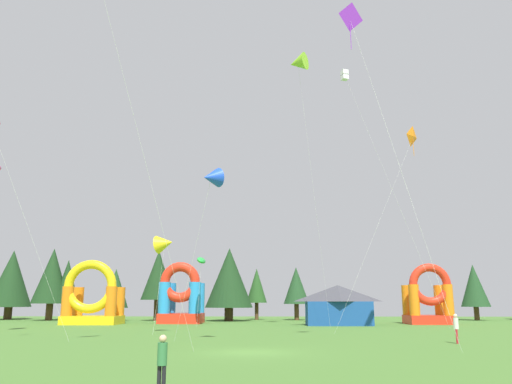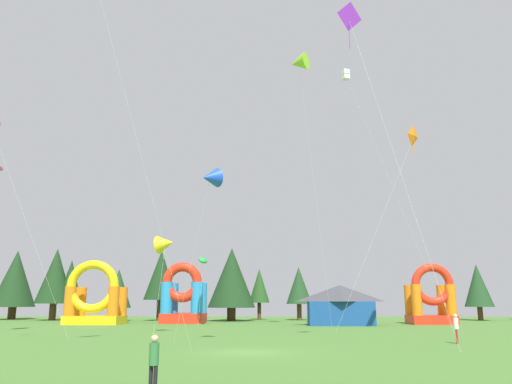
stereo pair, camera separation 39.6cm
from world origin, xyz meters
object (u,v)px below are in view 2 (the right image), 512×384
(person_midfield, at_px, (456,326))
(inflatable_orange_dome, at_px, (431,301))
(person_near_camera, at_px, (154,359))
(inflatable_blue_arch, at_px, (184,300))
(kite_purple_diamond, at_px, (348,20))
(kite_white_box, at_px, (346,76))
(kite_blue_delta, at_px, (210,178))
(kite_green_parafoil, at_px, (203,260))
(inflatable_yellow_castle, at_px, (94,301))
(kite_lime_delta, at_px, (299,63))
(festival_tent, at_px, (340,305))
(kite_yellow_delta, at_px, (166,244))
(kite_orange_diamond, at_px, (415,138))

(person_midfield, height_order, inflatable_orange_dome, inflatable_orange_dome)
(person_near_camera, height_order, inflatable_blue_arch, inflatable_blue_arch)
(inflatable_orange_dome, bearing_deg, kite_purple_diamond, -113.63)
(kite_white_box, distance_m, person_near_camera, 40.19)
(kite_blue_delta, distance_m, kite_purple_diamond, 13.02)
(kite_purple_diamond, bearing_deg, kite_blue_delta, 168.54)
(kite_blue_delta, bearing_deg, person_midfield, 7.59)
(kite_white_box, xyz_separation_m, person_near_camera, (-10.75, -31.07, -23.12))
(kite_green_parafoil, distance_m, inflatable_yellow_castle, 13.32)
(kite_lime_delta, xyz_separation_m, kite_purple_diamond, (2.07, -16.84, -5.66))
(kite_white_box, relative_size, inflatable_orange_dome, 3.71)
(kite_green_parafoil, relative_size, person_near_camera, 4.63)
(inflatable_orange_dome, height_order, festival_tent, inflatable_orange_dome)
(person_near_camera, xyz_separation_m, inflatable_yellow_castle, (-16.44, 41.73, 1.57))
(kite_white_box, distance_m, kite_yellow_delta, 23.98)
(kite_blue_delta, xyz_separation_m, kite_orange_diamond, (16.01, 11.01, 6.13))
(kite_yellow_delta, distance_m, inflatable_blue_arch, 19.99)
(inflatable_yellow_castle, relative_size, inflatable_orange_dome, 1.05)
(kite_lime_delta, distance_m, kite_orange_diamond, 13.76)
(kite_blue_delta, bearing_deg, person_near_camera, -88.31)
(kite_white_box, bearing_deg, kite_blue_delta, -125.53)
(kite_purple_diamond, xyz_separation_m, inflatable_orange_dome, (12.98, 29.68, -17.12))
(inflatable_orange_dome, bearing_deg, inflatable_yellow_castle, -177.59)
(kite_purple_diamond, distance_m, inflatable_orange_dome, 36.64)
(kite_lime_delta, relative_size, inflatable_blue_arch, 3.76)
(kite_lime_delta, distance_m, inflatable_blue_arch, 29.98)
(kite_orange_diamond, distance_m, inflatable_yellow_castle, 38.00)
(kite_purple_diamond, distance_m, person_near_camera, 24.51)
(kite_lime_delta, distance_m, festival_tent, 25.69)
(kite_orange_diamond, height_order, kite_yellow_delta, kite_orange_diamond)
(person_near_camera, distance_m, inflatable_orange_dome, 48.22)
(kite_white_box, distance_m, kite_blue_delta, 23.86)
(inflatable_blue_arch, bearing_deg, person_midfield, -51.96)
(festival_tent, bearing_deg, inflatable_orange_dome, 14.36)
(inflatable_orange_dome, bearing_deg, festival_tent, -165.64)
(kite_white_box, height_order, festival_tent, kite_white_box)
(kite_green_parafoil, bearing_deg, kite_lime_delta, -40.87)
(kite_green_parafoil, bearing_deg, person_near_camera, -84.10)
(kite_purple_diamond, xyz_separation_m, inflatable_yellow_castle, (-24.61, 28.09, -17.09))
(kite_white_box, relative_size, person_near_camera, 15.33)
(festival_tent, bearing_deg, person_near_camera, -104.67)
(kite_blue_delta, height_order, kite_green_parafoil, kite_blue_delta)
(kite_white_box, height_order, inflatable_yellow_castle, kite_white_box)
(person_midfield, distance_m, inflatable_blue_arch, 35.13)
(kite_lime_delta, relative_size, person_midfield, 14.80)
(kite_white_box, distance_m, kite_green_parafoil, 24.18)
(kite_white_box, xyz_separation_m, festival_tent, (-0.12, 9.54, -21.96))
(kite_yellow_delta, xyz_separation_m, festival_tent, (15.91, 15.00, -4.99))
(kite_orange_diamond, relative_size, person_near_camera, 10.47)
(kite_green_parafoil, xyz_separation_m, kite_yellow_delta, (-1.21, -13.65, 0.29))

